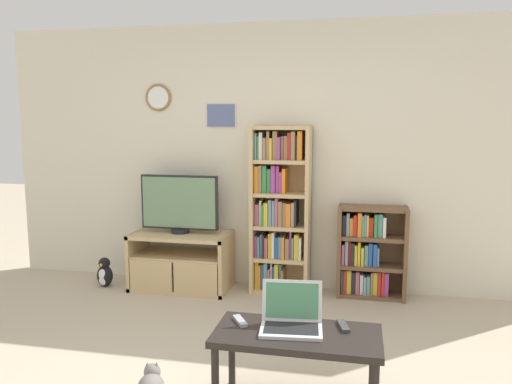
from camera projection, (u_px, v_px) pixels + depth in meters
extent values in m
cube|color=beige|center=(275.00, 158.00, 4.94)|extent=(5.62, 0.06, 2.60)
torus|color=olive|center=(158.00, 98.00, 5.05)|extent=(0.27, 0.03, 0.27)
cylinder|color=white|center=(158.00, 98.00, 5.05)|extent=(0.23, 0.02, 0.23)
cube|color=silver|center=(221.00, 115.00, 4.95)|extent=(0.31, 0.01, 0.24)
cube|color=slate|center=(221.00, 115.00, 4.95)|extent=(0.28, 0.02, 0.22)
cube|color=tan|center=(138.00, 258.00, 5.06)|extent=(0.04, 0.51, 0.56)
cube|color=tan|center=(227.00, 263.00, 4.87)|extent=(0.04, 0.51, 0.56)
cube|color=tan|center=(181.00, 235.00, 4.93)|extent=(0.97, 0.51, 0.04)
cube|color=tan|center=(182.00, 286.00, 5.01)|extent=(0.97, 0.51, 0.04)
cube|color=tan|center=(182.00, 255.00, 4.96)|extent=(0.90, 0.47, 0.04)
cube|color=tan|center=(151.00, 276.00, 4.79)|extent=(0.43, 0.02, 0.30)
cube|color=tan|center=(195.00, 279.00, 4.70)|extent=(0.43, 0.02, 0.30)
cylinder|color=black|center=(180.00, 231.00, 4.95)|extent=(0.18, 0.18, 0.04)
cube|color=black|center=(180.00, 202.00, 4.91)|extent=(0.78, 0.05, 0.53)
cube|color=slate|center=(179.00, 203.00, 4.88)|extent=(0.75, 0.01, 0.50)
cube|color=tan|center=(254.00, 209.00, 4.84)|extent=(0.04, 0.31, 1.62)
cube|color=tan|center=(308.00, 211.00, 4.74)|extent=(0.04, 0.31, 1.62)
cube|color=tan|center=(283.00, 208.00, 4.93)|extent=(0.56, 0.02, 1.62)
cube|color=tan|center=(280.00, 289.00, 4.90)|extent=(0.49, 0.27, 0.04)
cube|color=tan|center=(280.00, 258.00, 4.86)|extent=(0.49, 0.27, 0.04)
cube|color=tan|center=(281.00, 226.00, 4.81)|extent=(0.49, 0.27, 0.04)
cube|color=tan|center=(281.00, 194.00, 4.77)|extent=(0.49, 0.27, 0.04)
cube|color=tan|center=(281.00, 161.00, 4.72)|extent=(0.49, 0.27, 0.04)
cube|color=tan|center=(281.00, 128.00, 4.68)|extent=(0.49, 0.27, 0.04)
cube|color=gold|center=(258.00, 273.00, 4.94)|extent=(0.04, 0.20, 0.27)
cube|color=orange|center=(261.00, 274.00, 4.93)|extent=(0.02, 0.23, 0.24)
cube|color=#2856A8|center=(264.00, 274.00, 4.93)|extent=(0.02, 0.22, 0.24)
cube|color=#5B9389|center=(267.00, 273.00, 4.92)|extent=(0.03, 0.23, 0.26)
cube|color=#B75B70|center=(270.00, 277.00, 4.91)|extent=(0.02, 0.25, 0.20)
cube|color=white|center=(273.00, 274.00, 4.92)|extent=(0.02, 0.19, 0.25)
cube|color=#2856A8|center=(275.00, 275.00, 4.91)|extent=(0.02, 0.21, 0.23)
cube|color=gold|center=(278.00, 274.00, 4.90)|extent=(0.04, 0.24, 0.26)
cube|color=#5B9389|center=(281.00, 275.00, 4.90)|extent=(0.02, 0.20, 0.25)
cube|color=#93704C|center=(284.00, 278.00, 4.89)|extent=(0.02, 0.25, 0.20)
cube|color=#9E4293|center=(258.00, 244.00, 4.90)|extent=(0.02, 0.22, 0.21)
cube|color=#5B9389|center=(260.00, 245.00, 4.90)|extent=(0.02, 0.21, 0.20)
cube|color=#759EB7|center=(263.00, 244.00, 4.90)|extent=(0.02, 0.19, 0.22)
cube|color=#232328|center=(265.00, 244.00, 4.88)|extent=(0.02, 0.25, 0.22)
cube|color=#B75B70|center=(268.00, 246.00, 4.88)|extent=(0.03, 0.23, 0.20)
cube|color=gold|center=(271.00, 244.00, 4.87)|extent=(0.03, 0.20, 0.24)
cube|color=white|center=(275.00, 243.00, 4.86)|extent=(0.03, 0.22, 0.25)
cube|color=#2856A8|center=(278.00, 246.00, 4.86)|extent=(0.03, 0.21, 0.20)
cube|color=#759EB7|center=(281.00, 246.00, 4.86)|extent=(0.03, 0.20, 0.20)
cube|color=orange|center=(285.00, 246.00, 4.84)|extent=(0.02, 0.25, 0.21)
cube|color=#93704C|center=(288.00, 247.00, 4.84)|extent=(0.04, 0.23, 0.20)
cube|color=#9E4293|center=(292.00, 243.00, 4.83)|extent=(0.02, 0.20, 0.27)
cube|color=#5B9389|center=(294.00, 246.00, 4.83)|extent=(0.02, 0.22, 0.21)
cube|color=gold|center=(298.00, 245.00, 4.82)|extent=(0.04, 0.22, 0.24)
cube|color=white|center=(301.00, 247.00, 4.81)|extent=(0.02, 0.24, 0.21)
cube|color=#B75B70|center=(259.00, 213.00, 4.86)|extent=(0.04, 0.21, 0.20)
cube|color=white|center=(262.00, 212.00, 4.85)|extent=(0.02, 0.20, 0.24)
cube|color=#388947|center=(264.00, 214.00, 4.84)|extent=(0.02, 0.25, 0.20)
cube|color=gold|center=(268.00, 213.00, 4.83)|extent=(0.04, 0.25, 0.22)
cube|color=#759EB7|center=(272.00, 211.00, 4.83)|extent=(0.03, 0.21, 0.25)
cube|color=#759EB7|center=(275.00, 212.00, 4.82)|extent=(0.03, 0.21, 0.24)
cube|color=#B75B70|center=(278.00, 211.00, 4.81)|extent=(0.03, 0.24, 0.27)
cube|color=#93704C|center=(282.00, 212.00, 4.80)|extent=(0.04, 0.25, 0.24)
cube|color=#93704C|center=(286.00, 213.00, 4.80)|extent=(0.03, 0.23, 0.23)
cube|color=orange|center=(290.00, 214.00, 4.79)|extent=(0.04, 0.24, 0.22)
cube|color=white|center=(294.00, 213.00, 4.79)|extent=(0.03, 0.20, 0.23)
cube|color=#232328|center=(296.00, 212.00, 4.77)|extent=(0.02, 0.23, 0.26)
cube|color=orange|center=(258.00, 179.00, 4.80)|extent=(0.04, 0.24, 0.25)
cube|color=#93704C|center=(262.00, 178.00, 4.79)|extent=(0.03, 0.24, 0.26)
cube|color=#388947|center=(266.00, 178.00, 4.79)|extent=(0.04, 0.22, 0.26)
cube|color=#388947|center=(270.00, 180.00, 4.79)|extent=(0.04, 0.20, 0.23)
cube|color=#9E4293|center=(275.00, 179.00, 4.77)|extent=(0.04, 0.22, 0.26)
cube|color=#9E4293|center=(279.00, 179.00, 4.77)|extent=(0.03, 0.20, 0.26)
cube|color=#9E4293|center=(282.00, 182.00, 4.77)|extent=(0.03, 0.21, 0.20)
cube|color=orange|center=(285.00, 180.00, 4.75)|extent=(0.03, 0.22, 0.23)
cube|color=#759EB7|center=(258.00, 146.00, 4.76)|extent=(0.02, 0.21, 0.25)
cube|color=#388947|center=(260.00, 148.00, 4.76)|extent=(0.02, 0.21, 0.22)
cube|color=white|center=(262.00, 146.00, 4.75)|extent=(0.03, 0.21, 0.25)
cube|color=#93704C|center=(266.00, 148.00, 4.75)|extent=(0.03, 0.23, 0.20)
cube|color=#93704C|center=(270.00, 145.00, 4.74)|extent=(0.02, 0.23, 0.26)
cube|color=gold|center=(272.00, 149.00, 4.73)|extent=(0.03, 0.23, 0.20)
cube|color=#93704C|center=(276.00, 145.00, 4.73)|extent=(0.04, 0.21, 0.27)
cube|color=#9E4293|center=(280.00, 148.00, 4.72)|extent=(0.03, 0.23, 0.21)
cube|color=#93704C|center=(283.00, 148.00, 4.72)|extent=(0.02, 0.19, 0.22)
cube|color=#93704C|center=(287.00, 148.00, 4.71)|extent=(0.03, 0.20, 0.22)
cube|color=red|center=(290.00, 146.00, 4.70)|extent=(0.03, 0.21, 0.25)
cube|color=#93704C|center=(294.00, 146.00, 4.68)|extent=(0.04, 0.24, 0.26)
cube|color=#232328|center=(298.00, 148.00, 4.69)|extent=(0.02, 0.22, 0.23)
cube|color=orange|center=(301.00, 145.00, 4.67)|extent=(0.04, 0.23, 0.27)
cube|color=brown|center=(339.00, 250.00, 4.75)|extent=(0.04, 0.26, 0.87)
cube|color=brown|center=(405.00, 254.00, 4.63)|extent=(0.04, 0.26, 0.87)
cube|color=brown|center=(371.00, 249.00, 4.81)|extent=(0.64, 0.02, 0.87)
cube|color=brown|center=(370.00, 295.00, 4.75)|extent=(0.56, 0.23, 0.04)
cube|color=brown|center=(371.00, 266.00, 4.71)|extent=(0.56, 0.23, 0.04)
cube|color=brown|center=(372.00, 238.00, 4.67)|extent=(0.56, 0.23, 0.04)
cube|color=brown|center=(373.00, 208.00, 4.63)|extent=(0.56, 0.23, 0.04)
cube|color=#5B9389|center=(342.00, 280.00, 4.80)|extent=(0.02, 0.16, 0.22)
cube|color=red|center=(345.00, 280.00, 4.79)|extent=(0.03, 0.19, 0.22)
cube|color=gold|center=(349.00, 280.00, 4.79)|extent=(0.04, 0.18, 0.23)
cube|color=#232328|center=(353.00, 281.00, 4.78)|extent=(0.04, 0.17, 0.21)
cube|color=#B75B70|center=(357.00, 281.00, 4.77)|extent=(0.03, 0.18, 0.21)
cube|color=white|center=(361.00, 282.00, 4.77)|extent=(0.03, 0.17, 0.19)
cube|color=#759EB7|center=(365.00, 283.00, 4.75)|extent=(0.02, 0.20, 0.18)
cube|color=#5B9389|center=(368.00, 283.00, 4.75)|extent=(0.03, 0.20, 0.18)
cube|color=#93704C|center=(371.00, 282.00, 4.74)|extent=(0.02, 0.19, 0.22)
cube|color=gold|center=(375.00, 282.00, 4.74)|extent=(0.04, 0.17, 0.22)
cube|color=red|center=(379.00, 282.00, 4.73)|extent=(0.03, 0.18, 0.23)
cube|color=red|center=(383.00, 282.00, 4.72)|extent=(0.03, 0.18, 0.23)
cube|color=#9E4293|center=(386.00, 282.00, 4.72)|extent=(0.04, 0.18, 0.22)
cube|color=#B75B70|center=(343.00, 253.00, 4.75)|extent=(0.03, 0.20, 0.20)
cube|color=#759EB7|center=(347.00, 251.00, 4.75)|extent=(0.03, 0.19, 0.23)
cube|color=red|center=(350.00, 252.00, 4.75)|extent=(0.02, 0.16, 0.22)
cube|color=#232328|center=(353.00, 252.00, 4.74)|extent=(0.03, 0.20, 0.22)
cube|color=gold|center=(356.00, 253.00, 4.73)|extent=(0.03, 0.19, 0.20)
cube|color=gold|center=(359.00, 252.00, 4.72)|extent=(0.02, 0.19, 0.23)
cube|color=gold|center=(362.00, 255.00, 4.72)|extent=(0.03, 0.20, 0.18)
cube|color=#5B9389|center=(366.00, 254.00, 4.72)|extent=(0.03, 0.18, 0.20)
cube|color=#2856A8|center=(370.00, 253.00, 4.71)|extent=(0.04, 0.19, 0.22)
cube|color=#2856A8|center=(375.00, 254.00, 4.69)|extent=(0.03, 0.20, 0.22)
cube|color=#759EB7|center=(378.00, 255.00, 4.70)|extent=(0.02, 0.17, 0.18)
cube|color=#232328|center=(345.00, 224.00, 4.72)|extent=(0.03, 0.17, 0.19)
cube|color=#759EB7|center=(348.00, 223.00, 4.71)|extent=(0.03, 0.17, 0.22)
cube|color=orange|center=(352.00, 226.00, 4.71)|extent=(0.03, 0.17, 0.17)
cube|color=red|center=(355.00, 224.00, 4.70)|extent=(0.03, 0.18, 0.20)
cube|color=orange|center=(360.00, 223.00, 4.68)|extent=(0.04, 0.20, 0.23)
cube|color=#5B9389|center=(363.00, 225.00, 4.68)|extent=(0.02, 0.19, 0.20)
cube|color=#759EB7|center=(365.00, 224.00, 4.68)|extent=(0.02, 0.18, 0.21)
cube|color=gold|center=(368.00, 225.00, 4.68)|extent=(0.02, 0.18, 0.20)
cube|color=red|center=(371.00, 226.00, 4.68)|extent=(0.04, 0.16, 0.18)
cube|color=#388947|center=(376.00, 224.00, 4.66)|extent=(0.03, 0.19, 0.22)
cube|color=#5B9389|center=(380.00, 225.00, 4.65)|extent=(0.04, 0.17, 0.22)
cube|color=white|center=(384.00, 226.00, 4.64)|extent=(0.03, 0.19, 0.19)
cube|color=black|center=(297.00, 336.00, 2.85)|extent=(0.95, 0.45, 0.04)
cylinder|color=black|center=(215.00, 382.00, 2.79)|extent=(0.04, 0.04, 0.43)
cylinder|color=black|center=(232.00, 353.00, 3.15)|extent=(0.04, 0.04, 0.43)
cylinder|color=black|center=(373.00, 366.00, 2.97)|extent=(0.04, 0.04, 0.43)
cube|color=silver|center=(291.00, 330.00, 2.85)|extent=(0.38, 0.28, 0.02)
cube|color=black|center=(291.00, 328.00, 2.85)|extent=(0.33, 0.20, 0.00)
cube|color=silver|center=(292.00, 300.00, 2.96)|extent=(0.36, 0.11, 0.24)
cube|color=#47845B|center=(292.00, 301.00, 2.95)|extent=(0.31, 0.09, 0.20)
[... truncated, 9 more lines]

